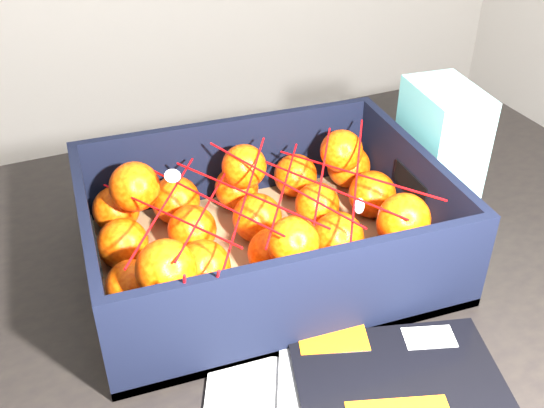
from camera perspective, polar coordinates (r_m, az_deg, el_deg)
name	(u,v)px	position (r m, az deg, el deg)	size (l,w,h in m)	color
table	(271,319)	(0.89, -0.11, -10.28)	(1.26, 0.89, 0.75)	black
produce_crate	(264,237)	(0.80, -0.70, -2.97)	(0.43, 0.32, 0.13)	olive
clementine_heap	(265,226)	(0.80, -0.67, -2.00)	(0.41, 0.30, 0.12)	#F54505
mesh_net	(260,198)	(0.75, -1.06, 0.59)	(0.36, 0.29, 0.09)	red
retail_carton	(439,149)	(0.92, 14.76, 4.83)	(0.08, 0.12, 0.18)	silver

